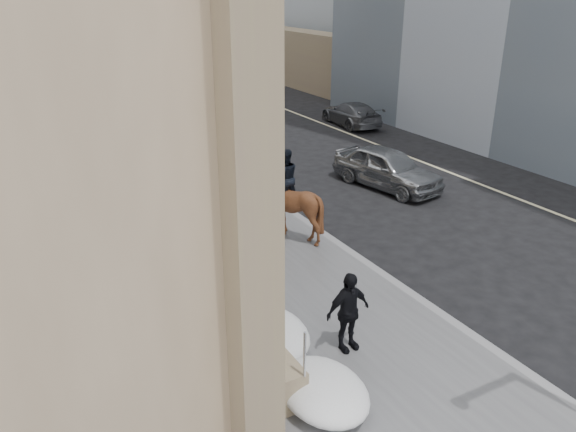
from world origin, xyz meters
The scene contains 14 objects.
ground centered at (0.00, 0.00, 0.00)m, with size 140.00×140.00×0.00m, color black.
sidewalk centered at (0.00, 10.00, 0.06)m, with size 5.00×80.00×0.12m, color #4B4B4D.
curb centered at (2.62, 10.00, 0.06)m, with size 0.24×80.00×0.12m, color slate.
lane_line centered at (10.50, 10.00, 0.01)m, with size 0.15×70.00×0.01m, color #BFB78C.
far_podium centered at (15.50, 10.00, 2.00)m, with size 2.00×80.00×4.00m, color #867856.
streetlight_mid centered at (2.74, 14.00, 4.58)m, with size 1.71×0.24×8.00m.
streetlight_far centered at (2.74, 34.00, 4.58)m, with size 1.71×0.24×8.00m.
traffic_signal centered at (2.07, 22.00, 4.00)m, with size 4.10×0.22×6.00m.
snow_bank centered at (-1.42, 8.11, 0.47)m, with size 1.70×18.10×0.76m.
mounted_horse_left centered at (-1.67, 5.28, 1.18)m, with size 1.59×2.53×2.66m.
mounted_horse_right centered at (1.49, 4.68, 1.26)m, with size 1.98×2.15×2.70m.
pedestrian centered at (-0.07, -0.79, 1.00)m, with size 1.03×0.43×1.76m, color black.
car_silver centered at (7.12, 7.11, 0.76)m, with size 1.80×4.48×1.53m, color gray.
car_grey centered at (11.64, 16.04, 0.63)m, with size 1.78×4.37×1.27m, color #525459.
Camera 1 is at (-5.84, -8.80, 7.20)m, focal length 35.00 mm.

